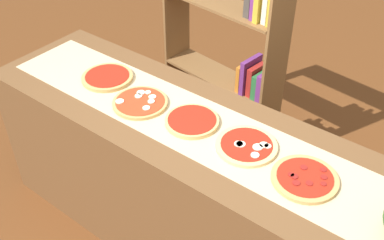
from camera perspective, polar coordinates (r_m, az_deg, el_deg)
The scene contains 9 objects.
ground_plane at distance 2.98m, azimuth 0.00°, elevation -14.51°, with size 12.00×12.00×0.00m, color brown.
counter at distance 2.63m, azimuth 0.00°, elevation -8.34°, with size 2.47×0.71×0.93m, color brown.
parchment_paper at distance 2.31m, azimuth 0.00°, elevation -0.37°, with size 2.33×0.43×0.00m, color beige.
pizza_plain_0 at distance 2.68m, azimuth -10.45°, elevation 5.24°, with size 0.29×0.29×0.02m.
pizza_mozzarella_1 at distance 2.45m, azimuth -6.45°, elevation 2.18°, with size 0.29×0.29×0.03m.
pizza_plain_2 at distance 2.31m, azimuth 0.04°, elevation -0.10°, with size 0.27×0.27×0.02m.
pizza_mozzarella_3 at distance 2.18m, azimuth 6.79°, elevation -3.17°, with size 0.29×0.29×0.03m.
pizza_pepperoni_4 at distance 2.06m, azimuth 13.81°, elevation -7.05°, with size 0.29×0.29×0.02m.
bookshelf at distance 3.20m, azimuth 5.29°, elevation 7.24°, with size 0.94×0.36×1.67m.
Camera 1 is at (1.11, -1.44, 2.36)m, focal length 43.02 mm.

